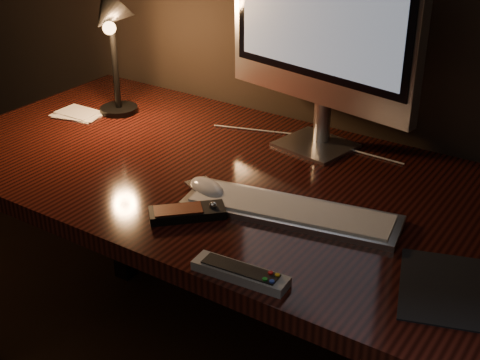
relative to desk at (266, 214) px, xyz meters
The scene contains 10 objects.
desk is the anchor object (origin of this frame).
monitor 0.49m from the desk, 76.30° to the left, with size 0.53×0.18×0.56m.
keyboard 0.26m from the desk, 45.81° to the right, with size 0.45×0.13×0.02m, color silver.
mousepad 0.62m from the desk, 21.33° to the right, with size 0.27×0.21×0.00m, color black.
mouse 0.24m from the desk, 101.69° to the right, with size 0.11×0.06×0.02m, color white.
media_remote 0.32m from the desk, 92.66° to the right, with size 0.15×0.15×0.03m.
tv_remote 0.47m from the desk, 64.30° to the right, with size 0.18×0.06×0.02m.
papers 0.63m from the desk, behind, with size 0.14×0.09×0.01m, color white.
desk_lamp 0.63m from the desk, behind, with size 0.16×0.18×0.36m.
cable 0.22m from the desk, 86.63° to the left, with size 0.00×0.00×0.51m, color white.
Camera 1 is at (0.73, 0.71, 1.44)m, focal length 50.00 mm.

